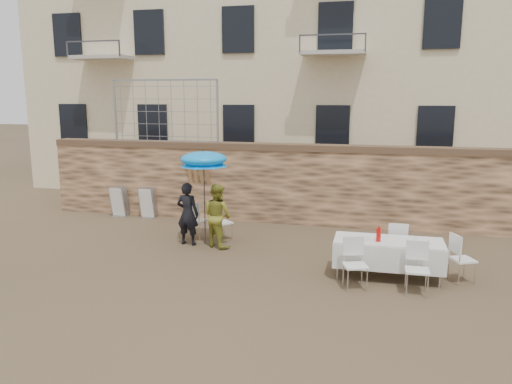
% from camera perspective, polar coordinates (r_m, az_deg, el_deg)
% --- Properties ---
extents(ground, '(80.00, 80.00, 0.00)m').
position_cam_1_polar(ground, '(9.84, -5.37, -10.34)').
color(ground, brown).
rests_on(ground, ground).
extents(stone_wall, '(13.00, 0.50, 2.20)m').
position_cam_1_polar(stone_wall, '(14.20, 1.08, 0.99)').
color(stone_wall, '#906848').
rests_on(stone_wall, ground).
extents(chain_link_fence, '(3.20, 0.06, 1.80)m').
position_cam_1_polar(chain_link_fence, '(14.93, -10.35, 9.03)').
color(chain_link_fence, gray).
rests_on(chain_link_fence, stone_wall).
extents(man_suit, '(0.59, 0.41, 1.53)m').
position_cam_1_polar(man_suit, '(12.13, -7.82, -2.48)').
color(man_suit, black).
rests_on(man_suit, ground).
extents(woman_dress, '(0.93, 0.86, 1.53)m').
position_cam_1_polar(woman_dress, '(11.88, -4.44, -2.70)').
color(woman_dress, gold).
rests_on(woman_dress, ground).
extents(umbrella, '(1.15, 1.15, 2.14)m').
position_cam_1_polar(umbrella, '(11.85, -6.00, 3.46)').
color(umbrella, '#3F3F44').
rests_on(umbrella, ground).
extents(couple_chair_left, '(0.53, 0.53, 0.96)m').
position_cam_1_polar(couple_chair_left, '(12.69, -6.88, -3.17)').
color(couple_chair_left, white).
rests_on(couple_chair_left, ground).
extents(couple_chair_right, '(0.68, 0.68, 0.96)m').
position_cam_1_polar(couple_chair_right, '(12.47, -3.86, -3.37)').
color(couple_chair_right, white).
rests_on(couple_chair_right, ground).
extents(banquet_table, '(2.10, 0.85, 0.78)m').
position_cam_1_polar(banquet_table, '(10.20, 14.92, -5.56)').
color(banquet_table, silver).
rests_on(banquet_table, ground).
extents(soda_bottle, '(0.09, 0.09, 0.26)m').
position_cam_1_polar(soda_bottle, '(10.00, 13.84, -4.80)').
color(soda_bottle, red).
rests_on(soda_bottle, banquet_table).
extents(table_chair_front_left, '(0.60, 0.60, 0.96)m').
position_cam_1_polar(table_chair_front_left, '(9.56, 11.30, -8.10)').
color(table_chair_front_left, white).
rests_on(table_chair_front_left, ground).
extents(table_chair_front_right, '(0.49, 0.49, 0.96)m').
position_cam_1_polar(table_chair_front_right, '(9.59, 17.95, -8.37)').
color(table_chair_front_right, white).
rests_on(table_chair_front_right, ground).
extents(table_chair_back, '(0.49, 0.49, 0.96)m').
position_cam_1_polar(table_chair_back, '(11.04, 15.82, -5.69)').
color(table_chair_back, white).
rests_on(table_chair_back, ground).
extents(table_chair_side, '(0.63, 0.63, 0.96)m').
position_cam_1_polar(table_chair_side, '(10.50, 22.55, -6.99)').
color(table_chair_side, white).
rests_on(table_chair_side, ground).
extents(chair_stack_left, '(0.46, 0.47, 0.92)m').
position_cam_1_polar(chair_stack_left, '(15.57, -15.03, -0.89)').
color(chair_stack_left, white).
rests_on(chair_stack_left, ground).
extents(chair_stack_right, '(0.46, 0.40, 0.92)m').
position_cam_1_polar(chair_stack_right, '(15.17, -12.04, -1.07)').
color(chair_stack_right, white).
rests_on(chair_stack_right, ground).
extents(wood_planks, '(0.70, 0.20, 2.00)m').
position_cam_1_polar(wood_planks, '(14.52, -6.29, 0.74)').
color(wood_planks, '#A37749').
rests_on(wood_planks, ground).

